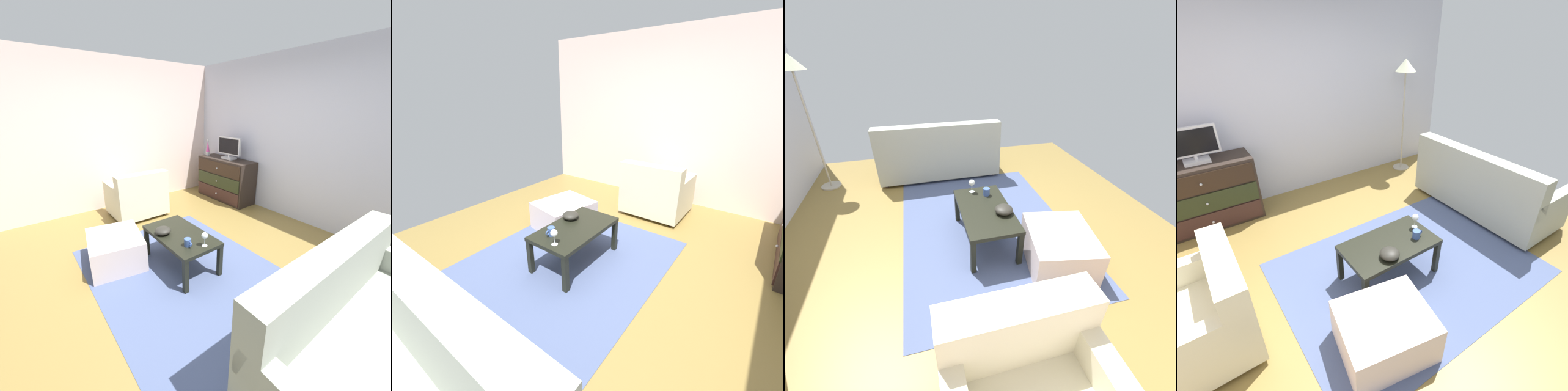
% 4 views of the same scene
% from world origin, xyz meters
% --- Properties ---
extents(ground_plane, '(5.38, 4.84, 0.05)m').
position_xyz_m(ground_plane, '(0.00, 0.00, -0.03)').
color(ground_plane, olive).
extents(wall_plain_left, '(0.12, 4.84, 2.64)m').
position_xyz_m(wall_plain_left, '(-2.45, 0.00, 1.32)').
color(wall_plain_left, beige).
rests_on(wall_plain_left, ground_plane).
extents(area_rug, '(2.60, 1.90, 0.01)m').
position_xyz_m(area_rug, '(0.20, -0.20, 0.00)').
color(area_rug, '#47547A').
rests_on(area_rug, ground_plane).
extents(coffee_table, '(0.92, 0.52, 0.41)m').
position_xyz_m(coffee_table, '(-0.03, -0.14, 0.36)').
color(coffee_table, black).
rests_on(coffee_table, ground_plane).
extents(wine_glass, '(0.07, 0.07, 0.16)m').
position_xyz_m(wine_glass, '(0.34, -0.08, 0.53)').
color(wine_glass, silver).
rests_on(wine_glass, coffee_table).
extents(mug, '(0.11, 0.08, 0.08)m').
position_xyz_m(mug, '(0.24, -0.23, 0.46)').
color(mug, '#3A569C').
rests_on(mug, coffee_table).
extents(bowl_decorative, '(0.18, 0.18, 0.08)m').
position_xyz_m(bowl_decorative, '(-0.15, -0.30, 0.46)').
color(bowl_decorative, '#272620').
rests_on(bowl_decorative, coffee_table).
extents(armchair, '(0.80, 0.87, 0.81)m').
position_xyz_m(armchair, '(-1.68, 0.07, 0.33)').
color(armchair, '#332319').
rests_on(armchair, ground_plane).
extents(ottoman, '(0.80, 0.72, 0.37)m').
position_xyz_m(ottoman, '(-0.53, -0.75, 0.18)').
color(ottoman, beige).
rests_on(ottoman, ground_plane).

